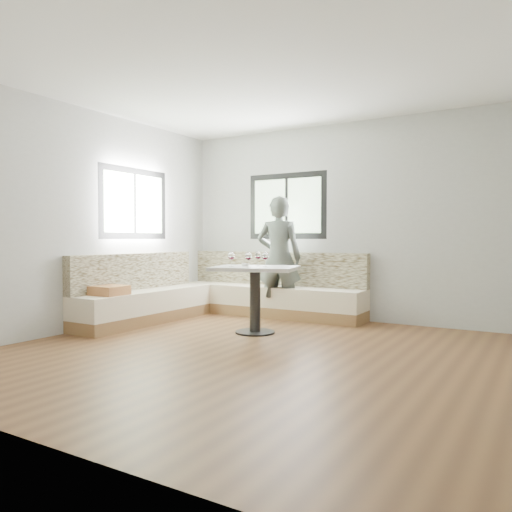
% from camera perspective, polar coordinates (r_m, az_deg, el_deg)
% --- Properties ---
extents(room, '(5.01, 5.01, 2.81)m').
position_cam_1_polar(room, '(5.09, -0.75, 4.88)').
color(room, brown).
rests_on(room, ground).
extents(banquette, '(2.90, 2.80, 0.95)m').
position_cam_1_polar(banquette, '(7.25, -4.51, -4.53)').
color(banquette, brown).
rests_on(banquette, ground).
extents(table, '(1.17, 1.02, 0.82)m').
position_cam_1_polar(table, '(6.10, -0.11, -3.13)').
color(table, black).
rests_on(table, ground).
extents(person, '(0.73, 0.58, 1.76)m').
position_cam_1_polar(person, '(7.18, 2.64, -0.19)').
color(person, '#535B55').
rests_on(person, ground).
extents(olive_ramekin, '(0.10, 0.10, 0.04)m').
position_cam_1_polar(olive_ramekin, '(6.12, -1.22, -1.00)').
color(olive_ramekin, white).
rests_on(olive_ramekin, table).
extents(wine_glass_a, '(0.08, 0.08, 0.18)m').
position_cam_1_polar(wine_glass_a, '(6.03, -2.83, -0.02)').
color(wine_glass_a, white).
rests_on(wine_glass_a, table).
extents(wine_glass_b, '(0.08, 0.08, 0.18)m').
position_cam_1_polar(wine_glass_b, '(5.87, -0.85, -0.07)').
color(wine_glass_b, white).
rests_on(wine_glass_b, table).
extents(wine_glass_c, '(0.08, 0.08, 0.18)m').
position_cam_1_polar(wine_glass_c, '(5.94, 1.07, -0.05)').
color(wine_glass_c, white).
rests_on(wine_glass_c, table).
extents(wine_glass_d, '(0.08, 0.08, 0.18)m').
position_cam_1_polar(wine_glass_d, '(6.16, 0.23, 0.03)').
color(wine_glass_d, white).
rests_on(wine_glass_d, table).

